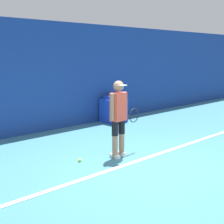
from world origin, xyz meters
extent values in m
plane|color=teal|center=(0.00, 0.00, 0.00)|extent=(24.00, 24.00, 0.00)
cube|color=navy|center=(0.00, 3.80, 1.55)|extent=(24.00, 0.10, 3.10)
cube|color=white|center=(0.00, 0.21, 0.01)|extent=(21.60, 0.10, 0.01)
cylinder|color=#A37556|center=(-0.10, 0.68, 0.25)|extent=(0.12, 0.12, 0.50)
cylinder|color=black|center=(-0.10, 0.68, 0.65)|extent=(0.14, 0.14, 0.30)
cube|color=white|center=(-0.10, 0.68, 0.04)|extent=(0.10, 0.24, 0.08)
cylinder|color=#A37556|center=(0.12, 0.70, 0.25)|extent=(0.12, 0.12, 0.50)
cylinder|color=black|center=(0.12, 0.70, 0.65)|extent=(0.14, 0.14, 0.30)
cube|color=white|center=(0.12, 0.70, 0.04)|extent=(0.10, 0.24, 0.08)
cube|color=#E54C38|center=(0.01, 0.69, 1.10)|extent=(0.36, 0.23, 0.59)
sphere|color=#A37556|center=(0.01, 0.69, 1.54)|extent=(0.22, 0.22, 0.22)
cube|color=white|center=(0.02, 0.59, 1.56)|extent=(0.19, 0.14, 0.02)
cylinder|color=#A37556|center=(-0.19, 0.67, 1.12)|extent=(0.09, 0.09, 0.56)
cylinder|color=#A37556|center=(0.20, 0.71, 1.12)|extent=(0.09, 0.09, 0.56)
cylinder|color=black|center=(0.30, 0.72, 0.84)|extent=(0.19, 0.05, 0.03)
torus|color=black|center=(0.54, 0.74, 0.84)|extent=(0.33, 0.05, 0.33)
sphere|color=#D1E533|center=(-0.80, 0.99, 0.03)|extent=(0.07, 0.07, 0.07)
cube|color=blue|center=(2.34, 3.36, 0.38)|extent=(0.67, 0.68, 0.76)
cube|color=blue|center=(2.34, 3.36, 0.81)|extent=(0.47, 0.47, 0.10)
camera|label=1|loc=(-4.45, -3.98, 2.19)|focal=50.00mm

